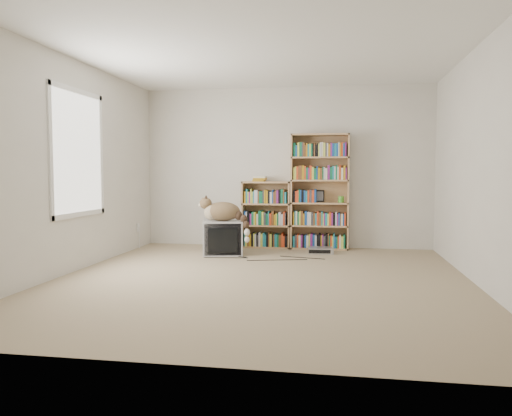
% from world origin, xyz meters
% --- Properties ---
extents(floor, '(4.50, 5.00, 0.01)m').
position_xyz_m(floor, '(0.00, 0.00, 0.00)').
color(floor, tan).
rests_on(floor, ground).
extents(wall_back, '(4.50, 0.02, 2.50)m').
position_xyz_m(wall_back, '(0.00, 2.50, 1.25)').
color(wall_back, silver).
rests_on(wall_back, floor).
extents(wall_front, '(4.50, 0.02, 2.50)m').
position_xyz_m(wall_front, '(0.00, -2.50, 1.25)').
color(wall_front, silver).
rests_on(wall_front, floor).
extents(wall_left, '(0.02, 5.00, 2.50)m').
position_xyz_m(wall_left, '(-2.25, 0.00, 1.25)').
color(wall_left, silver).
rests_on(wall_left, floor).
extents(wall_right, '(0.02, 5.00, 2.50)m').
position_xyz_m(wall_right, '(2.25, 0.00, 1.25)').
color(wall_right, silver).
rests_on(wall_right, floor).
extents(ceiling, '(4.50, 5.00, 0.02)m').
position_xyz_m(ceiling, '(0.00, 0.00, 2.50)').
color(ceiling, white).
rests_on(ceiling, wall_back).
extents(window, '(0.02, 1.22, 1.52)m').
position_xyz_m(window, '(-2.24, 0.20, 1.40)').
color(window, white).
rests_on(window, wall_left).
extents(crt_tv, '(0.65, 0.61, 0.48)m').
position_xyz_m(crt_tv, '(-0.81, 1.61, 0.24)').
color(crt_tv, '#ABAAAD').
rests_on(crt_tv, floor).
extents(cat, '(0.79, 0.53, 0.60)m').
position_xyz_m(cat, '(-0.75, 1.54, 0.58)').
color(cat, '#3A2417').
rests_on(cat, crt_tv).
extents(bookcase_tall, '(0.88, 0.30, 1.75)m').
position_xyz_m(bookcase_tall, '(0.54, 2.36, 0.84)').
color(bookcase_tall, tan).
rests_on(bookcase_tall, floor).
extents(bookcase_short, '(0.75, 0.30, 1.03)m').
position_xyz_m(bookcase_short, '(-0.28, 2.36, 0.48)').
color(bookcase_short, tan).
rests_on(bookcase_short, floor).
extents(book_stack, '(0.20, 0.25, 0.08)m').
position_xyz_m(book_stack, '(-0.39, 2.31, 1.07)').
color(book_stack, red).
rests_on(book_stack, bookcase_short).
extents(green_mug, '(0.09, 0.09, 0.10)m').
position_xyz_m(green_mug, '(0.86, 2.34, 0.76)').
color(green_mug, green).
rests_on(green_mug, bookcase_tall).
extents(framed_print, '(0.14, 0.05, 0.18)m').
position_xyz_m(framed_print, '(0.54, 2.44, 0.81)').
color(framed_print, black).
rests_on(framed_print, bookcase_tall).
extents(dvd_player, '(0.38, 0.29, 0.08)m').
position_xyz_m(dvd_player, '(0.58, 1.91, 0.04)').
color(dvd_player, '#A0A0A5').
rests_on(dvd_player, floor).
extents(wall_outlet, '(0.01, 0.08, 0.13)m').
position_xyz_m(wall_outlet, '(-2.24, 1.95, 0.32)').
color(wall_outlet, silver).
rests_on(wall_outlet, wall_left).
extents(floor_cables, '(1.20, 0.70, 0.01)m').
position_xyz_m(floor_cables, '(-0.23, 1.32, 0.00)').
color(floor_cables, black).
rests_on(floor_cables, floor).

